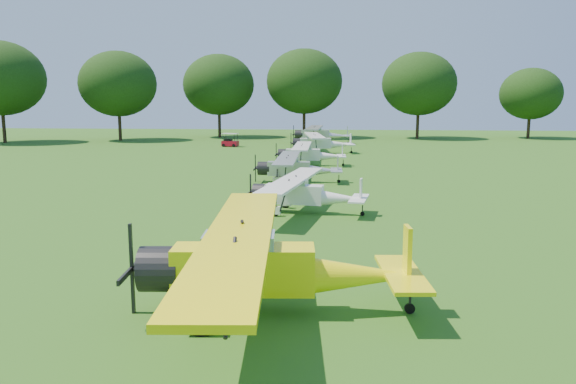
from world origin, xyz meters
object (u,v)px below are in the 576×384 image
(aircraft_3, at_px, (303,191))
(aircraft_4, at_px, (295,166))
(aircraft_6, at_px, (320,142))
(aircraft_2, at_px, (266,262))
(golf_cart, at_px, (230,142))
(aircraft_7, at_px, (320,133))
(aircraft_5, at_px, (308,153))

(aircraft_3, xyz_separation_m, aircraft_4, (-1.20, 10.34, 0.01))
(aircraft_4, height_order, aircraft_6, aircraft_6)
(aircraft_3, height_order, aircraft_4, aircraft_4)
(aircraft_2, relative_size, golf_cart, 5.89)
(aircraft_2, relative_size, aircraft_7, 1.03)
(aircraft_5, distance_m, aircraft_7, 24.47)
(aircraft_7, bearing_deg, aircraft_4, -89.24)
(aircraft_2, height_order, aircraft_6, aircraft_2)
(aircraft_5, relative_size, aircraft_7, 0.81)
(aircraft_5, distance_m, aircraft_6, 11.38)
(aircraft_3, distance_m, aircraft_5, 20.17)
(aircraft_4, height_order, golf_cart, aircraft_4)
(aircraft_3, xyz_separation_m, golf_cart, (-11.26, 38.90, -0.54))
(aircraft_3, bearing_deg, aircraft_2, -82.02)
(aircraft_6, bearing_deg, aircraft_3, -96.86)
(aircraft_2, height_order, aircraft_4, aircraft_2)
(aircraft_4, xyz_separation_m, aircraft_5, (0.32, 9.81, 0.01))
(aircraft_4, height_order, aircraft_7, aircraft_7)
(aircraft_5, distance_m, golf_cart, 21.44)
(aircraft_2, bearing_deg, aircraft_5, 86.48)
(aircraft_7, distance_m, golf_cart, 11.94)
(aircraft_6, height_order, golf_cart, aircraft_6)
(golf_cart, bearing_deg, aircraft_5, -50.02)
(aircraft_2, bearing_deg, aircraft_4, 87.82)
(aircraft_5, xyz_separation_m, aircraft_6, (0.58, 11.36, 0.13))
(aircraft_3, height_order, golf_cart, aircraft_3)
(aircraft_4, relative_size, aircraft_7, 0.81)
(aircraft_4, bearing_deg, aircraft_7, 87.96)
(aircraft_6, height_order, aircraft_7, aircraft_7)
(aircraft_2, distance_m, aircraft_5, 33.26)
(aircraft_3, height_order, aircraft_6, aircraft_6)
(aircraft_7, bearing_deg, aircraft_6, -86.33)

